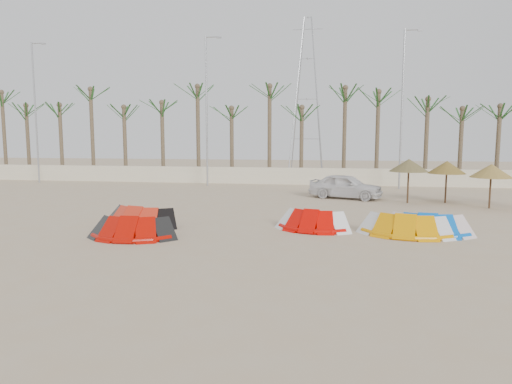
% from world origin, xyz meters
% --- Properties ---
extents(ground, '(120.00, 120.00, 0.00)m').
position_xyz_m(ground, '(0.00, 0.00, 0.00)').
color(ground, tan).
rests_on(ground, ground).
extents(boundary_wall, '(60.00, 0.30, 1.30)m').
position_xyz_m(boundary_wall, '(0.00, 22.00, 0.65)').
color(boundary_wall, beige).
rests_on(boundary_wall, ground).
extents(palm_line, '(52.00, 4.00, 7.70)m').
position_xyz_m(palm_line, '(0.67, 23.50, 6.44)').
color(palm_line, brown).
rests_on(palm_line, ground).
extents(lamp_a, '(1.25, 0.14, 11.00)m').
position_xyz_m(lamp_a, '(-19.96, 20.00, 5.77)').
color(lamp_a, '#A5A8AD').
rests_on(lamp_a, ground).
extents(lamp_b, '(1.25, 0.14, 11.00)m').
position_xyz_m(lamp_b, '(-5.96, 20.00, 5.77)').
color(lamp_b, '#A5A8AD').
rests_on(lamp_b, ground).
extents(lamp_c, '(1.25, 0.14, 11.00)m').
position_xyz_m(lamp_c, '(8.04, 20.00, 5.77)').
color(lamp_c, '#A5A8AD').
rests_on(lamp_c, ground).
extents(pylon, '(3.00, 3.00, 14.00)m').
position_xyz_m(pylon, '(1.00, 28.00, 0.00)').
color(pylon, '#A5A8AD').
rests_on(pylon, ground).
extents(kite_red_left, '(3.59, 2.16, 0.90)m').
position_xyz_m(kite_red_left, '(-4.62, 4.52, 0.42)').
color(kite_red_left, red).
rests_on(kite_red_left, ground).
extents(kite_red_mid, '(3.21, 1.62, 0.90)m').
position_xyz_m(kite_red_mid, '(-3.89, 2.22, 0.42)').
color(kite_red_mid, '#AC0900').
rests_on(kite_red_mid, ground).
extents(kite_red_right, '(3.22, 2.15, 0.90)m').
position_xyz_m(kite_red_right, '(2.49, 4.75, 0.42)').
color(kite_red_right, '#CB0500').
rests_on(kite_red_right, ground).
extents(kite_orange, '(3.64, 2.21, 0.90)m').
position_xyz_m(kite_orange, '(5.98, 4.33, 0.42)').
color(kite_orange, orange).
rests_on(kite_orange, ground).
extents(kite_blue, '(3.32, 1.90, 0.90)m').
position_xyz_m(kite_blue, '(6.79, 4.60, 0.42)').
color(kite_blue, blue).
rests_on(kite_blue, ground).
extents(parasol_left, '(2.16, 2.16, 2.47)m').
position_xyz_m(parasol_left, '(7.45, 12.92, 2.11)').
color(parasol_left, '#4C331E').
rests_on(parasol_left, ground).
extents(parasol_mid, '(2.08, 2.08, 2.30)m').
position_xyz_m(parasol_mid, '(11.31, 11.60, 1.94)').
color(parasol_mid, '#4C331E').
rests_on(parasol_mid, ground).
extents(parasol_right, '(2.05, 2.05, 2.35)m').
position_xyz_m(parasol_right, '(9.55, 13.30, 2.00)').
color(parasol_right, '#4C331E').
rests_on(parasol_right, ground).
extents(car, '(4.65, 3.05, 1.47)m').
position_xyz_m(car, '(4.10, 14.34, 0.74)').
color(car, silver).
rests_on(car, ground).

